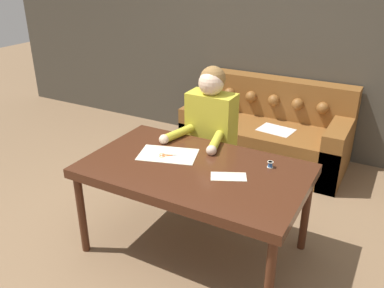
% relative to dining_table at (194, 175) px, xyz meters
% --- Properties ---
extents(ground_plane, '(16.00, 16.00, 0.00)m').
position_rel_dining_table_xyz_m(ground_plane, '(-0.11, -0.02, -0.66)').
color(ground_plane, '#846647').
extents(wall_back, '(8.00, 0.06, 2.60)m').
position_rel_dining_table_xyz_m(wall_back, '(-0.11, 2.20, 0.64)').
color(wall_back, '#474238').
rests_on(wall_back, ground_plane).
extents(dining_table, '(1.59, 0.96, 0.73)m').
position_rel_dining_table_xyz_m(dining_table, '(0.00, 0.00, 0.00)').
color(dining_table, '#472314').
rests_on(dining_table, ground_plane).
extents(couch, '(1.73, 0.85, 0.88)m').
position_rel_dining_table_xyz_m(couch, '(-0.04, 1.78, -0.35)').
color(couch, brown).
rests_on(couch, ground_plane).
extents(person, '(0.50, 0.61, 1.29)m').
position_rel_dining_table_xyz_m(person, '(-0.19, 0.66, -0.00)').
color(person, '#33281E').
rests_on(person, ground_plane).
extents(pattern_paper_main, '(0.50, 0.39, 0.00)m').
position_rel_dining_table_xyz_m(pattern_paper_main, '(-0.27, 0.07, 0.07)').
color(pattern_paper_main, beige).
rests_on(pattern_paper_main, dining_table).
extents(pattern_paper_offcut, '(0.27, 0.22, 0.00)m').
position_rel_dining_table_xyz_m(pattern_paper_offcut, '(0.28, -0.02, 0.07)').
color(pattern_paper_offcut, beige).
rests_on(pattern_paper_offcut, dining_table).
extents(scissors, '(0.22, 0.17, 0.01)m').
position_rel_dining_table_xyz_m(scissors, '(-0.25, 0.06, 0.07)').
color(scissors, silver).
rests_on(scissors, dining_table).
extents(thread_spool, '(0.04, 0.04, 0.05)m').
position_rel_dining_table_xyz_m(thread_spool, '(0.48, 0.25, 0.09)').
color(thread_spool, '#3366B2').
rests_on(thread_spool, dining_table).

